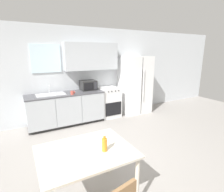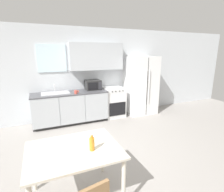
% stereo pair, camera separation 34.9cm
% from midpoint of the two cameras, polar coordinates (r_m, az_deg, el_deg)
% --- Properties ---
extents(ground_plane, '(12.00, 12.00, 0.00)m').
position_cam_midpoint_polar(ground_plane, '(3.59, -0.48, -19.44)').
color(ground_plane, gray).
extents(wall_back, '(12.00, 0.38, 2.70)m').
position_cam_midpoint_polar(wall_back, '(5.27, -9.34, 7.97)').
color(wall_back, silver).
rests_on(wall_back, ground_plane).
extents(kitchen_counter, '(2.07, 0.68, 0.90)m').
position_cam_midpoint_polar(kitchen_counter, '(5.09, -11.44, -3.72)').
color(kitchen_counter, '#333333').
rests_on(kitchen_counter, ground_plane).
extents(oven_range, '(0.61, 0.64, 0.92)m').
position_cam_midpoint_polar(oven_range, '(5.51, 2.27, -2.00)').
color(oven_range, white).
rests_on(oven_range, ground_plane).
extents(refrigerator, '(0.95, 0.77, 1.87)m').
position_cam_midpoint_polar(refrigerator, '(5.82, 11.13, 3.41)').
color(refrigerator, white).
rests_on(refrigerator, ground_plane).
extents(kitchen_sink, '(0.73, 0.45, 0.23)m').
position_cam_midpoint_polar(kitchen_sink, '(4.92, -16.08, 0.93)').
color(kitchen_sink, '#B7BABC').
rests_on(kitchen_sink, kitchen_counter).
extents(microwave, '(0.44, 0.38, 0.28)m').
position_cam_midpoint_polar(microwave, '(5.23, -4.36, 3.64)').
color(microwave, '#282828').
rests_on(microwave, kitchen_counter).
extents(coffee_mug, '(0.12, 0.08, 0.10)m').
position_cam_midpoint_polar(coffee_mug, '(4.77, -9.61, 1.32)').
color(coffee_mug, '#BF4C3F').
rests_on(coffee_mug, kitchen_counter).
extents(dining_table, '(1.18, 0.91, 0.76)m').
position_cam_midpoint_polar(dining_table, '(2.43, -8.05, -18.91)').
color(dining_table, beige).
rests_on(dining_table, ground_plane).
extents(drink_bottle, '(0.07, 0.07, 0.23)m').
position_cam_midpoint_polar(drink_bottle, '(2.30, -2.11, -15.32)').
color(drink_bottle, orange).
rests_on(drink_bottle, dining_table).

